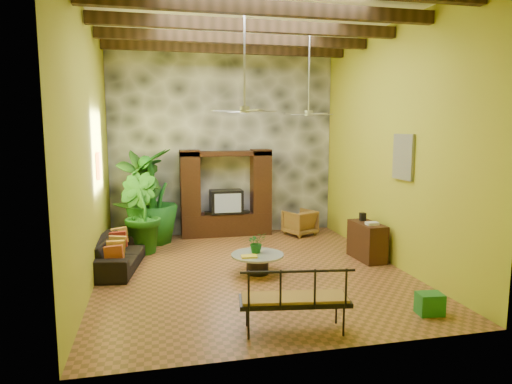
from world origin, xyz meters
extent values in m
plane|color=brown|center=(0.00, 0.00, 0.00)|extent=(7.00, 7.00, 0.00)
cube|color=silver|center=(0.00, 0.00, 5.00)|extent=(6.00, 7.00, 0.02)
cube|color=gold|center=(0.00, 3.50, 2.50)|extent=(6.00, 0.02, 5.00)
cube|color=gold|center=(-3.00, 0.00, 2.50)|extent=(0.02, 7.00, 5.00)
cube|color=gold|center=(3.00, 0.00, 2.50)|extent=(0.02, 7.00, 5.00)
cube|color=#34373B|center=(0.00, 3.44, 2.50)|extent=(5.98, 0.10, 4.98)
cube|color=#352211|center=(0.00, -1.30, 4.78)|extent=(5.95, 0.16, 0.22)
cube|color=#352211|center=(0.00, 0.00, 4.78)|extent=(5.95, 0.16, 0.22)
cube|color=#352211|center=(0.00, 1.30, 4.78)|extent=(5.95, 0.16, 0.22)
cube|color=#352211|center=(0.00, 2.60, 4.78)|extent=(5.95, 0.16, 0.22)
cube|color=black|center=(0.00, 3.14, 0.30)|extent=(2.40, 0.50, 0.60)
cube|color=black|center=(-0.95, 3.14, 1.30)|extent=(0.50, 0.48, 2.00)
cube|color=black|center=(0.95, 3.14, 1.30)|extent=(0.50, 0.48, 2.00)
cube|color=black|center=(0.00, 3.14, 2.20)|extent=(2.40, 0.48, 0.12)
cube|color=black|center=(0.00, 3.12, 0.92)|extent=(0.85, 0.52, 0.62)
cube|color=#8C99A8|center=(0.00, 2.85, 0.92)|extent=(0.70, 0.02, 0.50)
cylinder|color=#A2A2A6|center=(-0.20, -0.40, 4.10)|extent=(0.04, 0.04, 1.80)
cylinder|color=#A2A2A6|center=(-0.20, -0.40, 3.20)|extent=(0.18, 0.18, 0.12)
cube|color=#A2A2A6|center=(0.15, -0.31, 3.18)|extent=(0.58, 0.26, 0.01)
cube|color=#A2A2A6|center=(-0.29, -0.05, 3.18)|extent=(0.26, 0.58, 0.01)
cube|color=#A2A2A6|center=(-0.55, -0.49, 3.18)|extent=(0.58, 0.26, 0.01)
cube|color=#A2A2A6|center=(-0.11, -0.75, 3.18)|extent=(0.26, 0.58, 0.01)
cylinder|color=#A2A2A6|center=(1.60, 1.20, 4.10)|extent=(0.04, 0.04, 1.80)
cylinder|color=#A2A2A6|center=(1.60, 1.20, 3.20)|extent=(0.18, 0.18, 0.12)
cube|color=#A2A2A6|center=(1.95, 1.29, 3.18)|extent=(0.58, 0.26, 0.01)
cube|color=#A2A2A6|center=(1.51, 1.55, 3.18)|extent=(0.26, 0.58, 0.01)
cube|color=#A2A2A6|center=(1.25, 1.11, 3.18)|extent=(0.58, 0.26, 0.01)
cube|color=#A2A2A6|center=(1.69, 0.85, 3.18)|extent=(0.26, 0.58, 0.01)
cube|color=orange|center=(-2.96, 1.00, 2.10)|extent=(0.06, 0.32, 0.55)
cube|color=teal|center=(2.96, -0.60, 2.30)|extent=(0.06, 0.70, 0.90)
imported|color=black|center=(-2.65, 0.77, 0.32)|extent=(1.19, 2.30, 0.64)
imported|color=olive|center=(1.94, 2.74, 0.34)|extent=(0.97, 0.98, 0.68)
imported|color=#235516|center=(-2.18, 2.65, 1.16)|extent=(1.47, 1.42, 2.32)
imported|color=#1B5B18|center=(-2.21, 1.89, 0.93)|extent=(1.29, 1.31, 1.86)
imported|color=#1A5F19|center=(-1.95, 2.76, 1.18)|extent=(1.54, 1.54, 2.37)
cylinder|color=black|center=(0.08, -0.23, 0.18)|extent=(0.44, 0.44, 0.36)
cylinder|color=#ADB8B4|center=(0.08, -0.23, 0.38)|extent=(1.04, 1.04, 0.04)
imported|color=#185C1D|center=(0.09, -0.13, 0.60)|extent=(0.42, 0.38, 0.41)
cube|color=gold|center=(-0.13, -0.42, 0.42)|extent=(0.31, 0.23, 0.03)
cube|color=black|center=(0.01, -2.86, 0.45)|extent=(1.62, 0.74, 0.06)
cube|color=olive|center=(0.01, -2.86, 0.49)|extent=(1.53, 0.68, 0.06)
cube|color=black|center=(0.01, -3.14, 0.72)|extent=(1.55, 0.27, 0.54)
cube|color=#3A2412|center=(2.65, 0.21, 0.41)|extent=(0.51, 1.04, 0.81)
cube|color=#1E7320|center=(2.24, -2.76, 0.17)|extent=(0.41, 0.33, 0.34)
camera|label=1|loc=(-1.88, -8.75, 2.88)|focal=32.00mm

